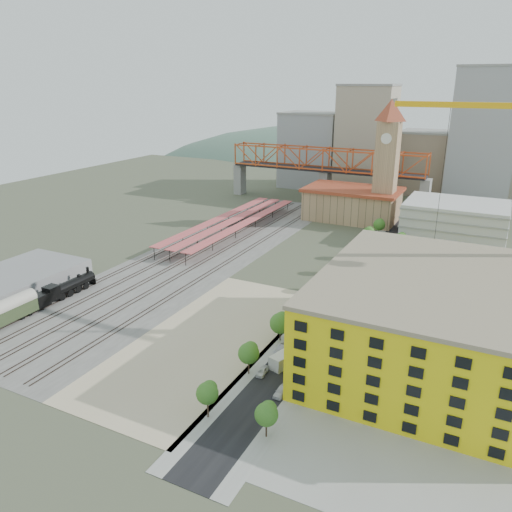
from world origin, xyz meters
The scene contains 31 objects.
ground centered at (0.00, 0.00, 0.00)m, with size 400.00×400.00×0.00m, color #474C38.
ballast_strip centered at (-36.00, 17.50, 0.03)m, with size 36.00×165.00×0.06m, color #605E59.
dirt_lot centered at (-4.00, -31.50, 0.03)m, with size 28.00×67.00×0.06m, color tan.
street_asphalt centered at (16.00, 15.00, 0.03)m, with size 12.00×170.00×0.06m, color black.
sidewalk_west centered at (10.50, 15.00, 0.02)m, with size 3.00×170.00×0.04m, color gray.
sidewalk_east centered at (21.50, 15.00, 0.02)m, with size 3.00×170.00×0.04m, color gray.
construction_pad centered at (45.00, -20.00, 0.03)m, with size 50.00×90.00×0.06m, color gray.
rail_tracks centered at (-37.80, 17.50, 0.15)m, with size 26.56×160.00×0.18m.
platform_canopies centered at (-41.00, 45.00, 3.99)m, with size 16.00×80.00×4.12m.
station_hall centered at (-5.00, 82.00, 6.67)m, with size 38.00×24.00×13.10m.
clock_tower centered at (8.00, 79.99, 28.70)m, with size 12.00×12.00×52.00m.
parking_garage centered at (36.00, 70.00, 7.00)m, with size 34.00×26.00×14.00m, color silver.
truss_bridge centered at (-25.00, 105.00, 18.86)m, with size 94.00×9.60×25.60m.
construction_building centered at (42.00, -20.00, 9.41)m, with size 44.60×50.60×18.80m.
warehouse centered at (-66.00, -30.00, 2.50)m, with size 22.00×32.00×5.00m, color gray.
street_trees centered at (16.00, 5.00, 0.00)m, with size 15.40×124.40×8.00m.
skyline centered at (7.47, 142.31, 22.81)m, with size 133.00×46.00×60.00m.
distant_hills centered at (45.28, 260.00, -79.54)m, with size 647.00×264.00×227.00m.
locomotive centered at (-50.00, -29.81, 2.25)m, with size 3.13×24.16×6.04m.
site_trailer_a centered at (16.00, -32.33, 1.41)m, with size 2.71×10.28×2.81m, color silver.
site_trailer_b centered at (16.00, -31.00, 1.28)m, with size 2.46×9.35×2.56m, color silver.
site_trailer_c centered at (16.00, -22.19, 1.25)m, with size 2.40×9.11×2.49m, color silver.
site_trailer_d centered at (16.00, -8.53, 1.30)m, with size 2.49×9.47×2.59m, color silver.
car_0 centered at (13.00, -39.02, 0.66)m, with size 1.56×3.89×1.32m, color silver.
car_1 centered at (13.00, -29.58, 0.74)m, with size 1.57×4.50×1.48m, color gray.
car_2 centered at (13.00, 2.65, 0.75)m, with size 2.48×5.37×1.49m, color black.
car_3 centered at (13.00, 16.38, 0.72)m, with size 2.02×4.96×1.44m, color navy.
car_4 centered at (19.00, -43.59, 0.75)m, with size 1.77×4.40×1.50m, color silver.
car_5 centered at (19.00, -15.14, 0.78)m, with size 1.65×4.73×1.56m, color #A3A4A8.
car_6 centered at (19.00, 9.84, 0.71)m, with size 2.36×5.12×1.42m, color black.
car_7 centered at (19.00, 31.12, 0.69)m, with size 1.94×4.78×1.39m, color navy.
Camera 1 is at (49.77, -114.85, 54.16)m, focal length 35.00 mm.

